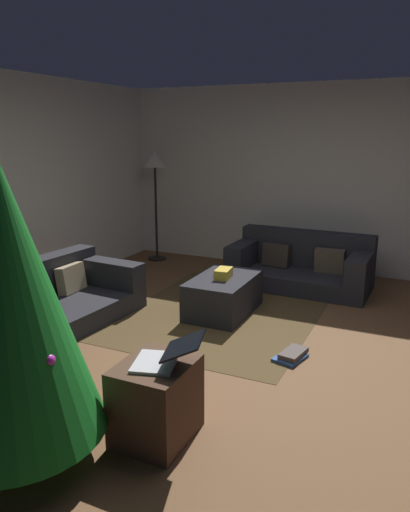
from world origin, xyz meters
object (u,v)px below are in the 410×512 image
side_table (156,401)px  corner_lamp (155,167)px  ottoman (224,295)px  gift_box (223,273)px  christmas_tree (5,295)px  book_stack (292,355)px  couch_left (54,299)px  laptop (166,356)px  couch_right (301,266)px  tv_remote (221,276)px

side_table → corner_lamp: (3.99, 2.34, 1.17)m
ottoman → gift_box: size_ratio=3.94×
christmas_tree → ottoman: bearing=-2.6°
book_stack → side_table: bearing=161.1°
couch_left → laptop: laptop is taller
ottoman → corner_lamp: 2.81m
couch_left → couch_right: bearing=142.5°
couch_right → corner_lamp: (0.39, 2.39, 1.16)m
couch_left → side_table: couch_left is taller
gift_box → book_stack: bearing=-128.1°
side_table → laptop: (0.02, -0.07, 0.32)m
tv_remote → couch_right: bearing=-12.1°
corner_lamp → tv_remote: bearing=-133.6°
side_table → christmas_tree: bearing=132.3°
couch_right → side_table: (-3.60, 0.05, -0.01)m
couch_left → corner_lamp: (2.69, 0.33, 1.18)m
couch_left → corner_lamp: corner_lamp is taller
couch_right → christmas_tree: (-4.16, 0.66, 0.79)m
ottoman → gift_box: 0.26m
gift_box → corner_lamp: size_ratio=0.15×
couch_right → couch_left: bearing=50.0°
couch_left → gift_box: couch_left is taller
tv_remote → side_table: size_ratio=0.31×
laptop → corner_lamp: size_ratio=0.30×
couch_left → christmas_tree: (-1.86, -1.40, 0.82)m
gift_box → side_table: bearing=-168.0°
couch_right → book_stack: bearing=103.9°
tv_remote → side_table: bearing=-156.8°
ottoman → couch_right: bearing=-21.7°
tv_remote → corner_lamp: bearing=56.8°
couch_left → tv_remote: 1.78m
tv_remote → ottoman: bearing=-50.7°
ottoman → corner_lamp: bearing=47.1°
corner_lamp → side_table: bearing=-149.6°
couch_right → ottoman: size_ratio=1.85×
tv_remote → corner_lamp: 2.72m
couch_left → christmas_tree: christmas_tree is taller
couch_right → ottoman: 1.43m
couch_left → side_table: size_ratio=3.35×
couch_right → christmas_tree: bearing=82.8°
couch_left → christmas_tree: size_ratio=0.87×
ottoman → christmas_tree: christmas_tree is taller
couch_left → corner_lamp: size_ratio=1.04×
couch_right → ottoman: bearing=70.1°
gift_box → christmas_tree: size_ratio=0.12×
corner_lamp → couch_left: bearing=-173.0°
gift_box → couch_right: bearing=-21.0°
book_stack → corner_lamp: size_ratio=0.21×
couch_left → side_table: 2.39m
corner_lamp → christmas_tree: bearing=-159.2°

